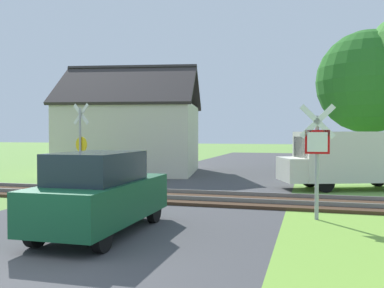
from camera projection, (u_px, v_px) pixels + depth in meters
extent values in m
cube|color=#424244|center=(70.00, 245.00, 8.36)|extent=(7.74, 80.00, 0.01)
cube|color=#422D1E|center=(170.00, 197.00, 14.26)|extent=(60.00, 2.60, 0.10)
cube|color=slate|center=(176.00, 191.00, 14.95)|extent=(60.00, 0.08, 0.12)
cube|color=slate|center=(162.00, 197.00, 13.56)|extent=(60.00, 0.08, 0.12)
cylinder|color=#9E9EA5|center=(317.00, 168.00, 10.75)|extent=(0.10, 0.10, 2.63)
cube|color=red|center=(317.00, 142.00, 10.67)|extent=(0.60, 0.07, 0.60)
cube|color=white|center=(317.00, 142.00, 10.65)|extent=(0.49, 0.04, 0.49)
cube|color=white|center=(317.00, 121.00, 10.66)|extent=(0.88, 0.09, 0.88)
cube|color=white|center=(317.00, 121.00, 10.66)|extent=(0.88, 0.09, 0.88)
cylinder|color=#9E9EA5|center=(80.00, 147.00, 17.47)|extent=(0.09, 0.09, 3.21)
cube|color=white|center=(81.00, 114.00, 17.48)|extent=(0.85, 0.29, 0.88)
cube|color=white|center=(81.00, 114.00, 17.48)|extent=(0.85, 0.29, 0.88)
cylinder|color=yellow|center=(81.00, 144.00, 17.52)|extent=(0.62, 0.22, 0.64)
cube|color=beige|center=(132.00, 139.00, 23.49)|extent=(7.76, 7.14, 3.70)
cube|color=#332D2D|center=(125.00, 84.00, 21.91)|extent=(7.64, 4.61, 2.36)
cube|color=#332D2D|center=(138.00, 90.00, 24.92)|extent=(7.64, 4.61, 2.36)
cube|color=brown|center=(166.00, 84.00, 23.23)|extent=(0.58, 0.58, 1.10)
cylinder|color=#513823|center=(368.00, 146.00, 23.42)|extent=(0.28, 0.28, 2.90)
sphere|color=#286B23|center=(368.00, 82.00, 23.32)|extent=(5.59, 5.59, 5.59)
cube|color=silver|center=(353.00, 156.00, 16.57)|extent=(4.60, 3.24, 1.90)
cube|color=silver|center=(291.00, 169.00, 16.38)|extent=(1.28, 1.94, 0.90)
cube|color=#19232D|center=(301.00, 148.00, 16.39)|extent=(0.60, 1.53, 0.85)
cube|color=navy|center=(342.00, 163.00, 17.53)|extent=(3.55, 1.32, 0.16)
cylinder|color=black|center=(310.00, 179.00, 17.25)|extent=(0.70, 0.40, 0.68)
cylinder|color=black|center=(325.00, 183.00, 15.70)|extent=(0.70, 0.40, 0.68)
cylinder|color=black|center=(378.00, 178.00, 17.49)|extent=(0.70, 0.40, 0.68)
cube|color=#144C2D|center=(102.00, 200.00, 9.29)|extent=(1.66, 4.01, 0.84)
cube|color=#19232D|center=(97.00, 167.00, 9.08)|extent=(1.41, 2.21, 0.64)
cylinder|color=black|center=(154.00, 210.00, 10.43)|extent=(0.18, 0.60, 0.60)
cylinder|color=black|center=(102.00, 208.00, 10.79)|extent=(0.18, 0.60, 0.60)
cylinder|color=black|center=(102.00, 236.00, 7.80)|extent=(0.18, 0.60, 0.60)
cylinder|color=black|center=(36.00, 232.00, 8.17)|extent=(0.18, 0.60, 0.60)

